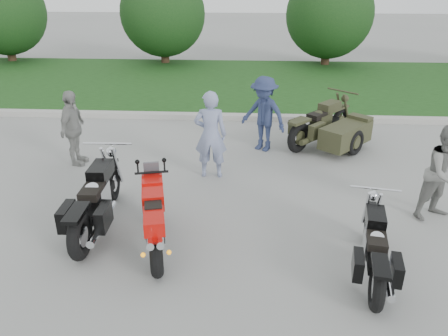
# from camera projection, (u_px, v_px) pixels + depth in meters

# --- Properties ---
(ground) EXTENTS (80.00, 80.00, 0.00)m
(ground) POSITION_uv_depth(u_px,v_px,m) (198.00, 236.00, 6.99)
(ground) COLOR #999A94
(ground) RESTS_ON ground
(curb) EXTENTS (60.00, 0.30, 0.15)m
(curb) POSITION_uv_depth(u_px,v_px,m) (222.00, 117.00, 12.42)
(curb) COLOR #B3B0A8
(curb) RESTS_ON ground
(grass_strip) EXTENTS (60.00, 8.00, 0.14)m
(grass_strip) POSITION_uv_depth(u_px,v_px,m) (229.00, 83.00, 16.19)
(grass_strip) COLOR #296020
(grass_strip) RESTS_ON ground
(tree_far_left) EXTENTS (3.60, 3.60, 4.00)m
(tree_far_left) POSITION_uv_depth(u_px,v_px,m) (3.00, 13.00, 18.90)
(tree_far_left) COLOR #3F2B1C
(tree_far_left) RESTS_ON ground
(tree_mid_left) EXTENTS (3.60, 3.60, 4.00)m
(tree_mid_left) POSITION_uv_depth(u_px,v_px,m) (163.00, 14.00, 18.52)
(tree_mid_left) COLOR #3F2B1C
(tree_mid_left) RESTS_ON ground
(tree_mid_right) EXTENTS (3.60, 3.60, 4.00)m
(tree_mid_right) POSITION_uv_depth(u_px,v_px,m) (329.00, 14.00, 18.13)
(tree_mid_right) COLOR #3F2B1C
(tree_mid_right) RESTS_ON ground
(sportbike_red) EXTENTS (0.65, 1.93, 0.93)m
(sportbike_red) POSITION_uv_depth(u_px,v_px,m) (154.00, 217.00, 6.46)
(sportbike_red) COLOR black
(sportbike_red) RESTS_ON ground
(cruiser_left) EXTENTS (0.44, 2.48, 0.95)m
(cruiser_left) POSITION_uv_depth(u_px,v_px,m) (96.00, 203.00, 6.99)
(cruiser_left) COLOR black
(cruiser_left) RESTS_ON ground
(cruiser_right) EXTENTS (0.51, 2.08, 0.80)m
(cruiser_right) POSITION_uv_depth(u_px,v_px,m) (375.00, 250.00, 5.93)
(cruiser_right) COLOR black
(cruiser_right) RESTS_ON ground
(cruiser_sidecar) EXTENTS (2.08, 2.27, 0.96)m
(cruiser_sidecar) POSITION_uv_depth(u_px,v_px,m) (334.00, 131.00, 10.23)
(cruiser_sidecar) COLOR black
(cruiser_sidecar) RESTS_ON ground
(person_stripe) EXTENTS (0.66, 0.43, 1.79)m
(person_stripe) POSITION_uv_depth(u_px,v_px,m) (211.00, 135.00, 8.67)
(person_stripe) COLOR #8892B9
(person_stripe) RESTS_ON ground
(person_grey) EXTENTS (0.99, 0.91, 1.65)m
(person_grey) POSITION_uv_depth(u_px,v_px,m) (445.00, 173.00, 7.21)
(person_grey) COLOR gray
(person_grey) RESTS_ON ground
(person_denim) EXTENTS (1.29, 1.15, 1.74)m
(person_denim) POSITION_uv_depth(u_px,v_px,m) (264.00, 114.00, 10.00)
(person_denim) COLOR navy
(person_denim) RESTS_ON ground
(person_back) EXTENTS (0.46, 0.98, 1.63)m
(person_back) POSITION_uv_depth(u_px,v_px,m) (73.00, 128.00, 9.26)
(person_back) COLOR gray
(person_back) RESTS_ON ground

